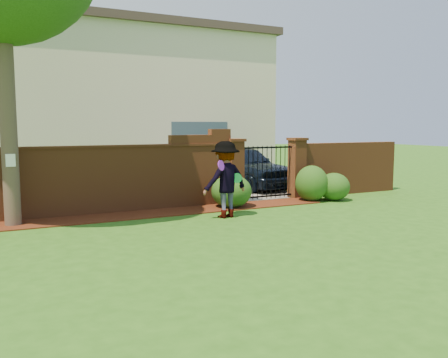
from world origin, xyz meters
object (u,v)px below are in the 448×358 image
car (246,167)px  man (226,180)px  frisbee_green (237,178)px  frisbee_purple (221,165)px

car → man: 5.60m
car → frisbee_green: car is taller
man → car: bearing=-132.7°
car → frisbee_green: 5.57m
frisbee_purple → frisbee_green: (0.51, 0.15, -0.34)m
man → frisbee_purple: 0.53m
car → frisbee_purple: 5.99m
car → man: size_ratio=2.42×
car → man: (-3.16, -4.62, 0.16)m
frisbee_green → car: bearing=58.4°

